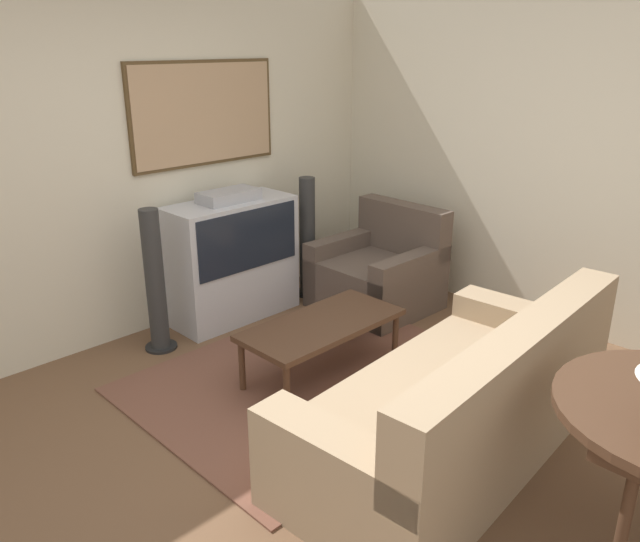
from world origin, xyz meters
name	(u,v)px	position (x,y,z in m)	size (l,w,h in m)	color
ground_plane	(310,448)	(0.00, 0.00, 0.00)	(12.00, 12.00, 0.00)	brown
wall_back	(111,166)	(0.02, 2.13, 1.36)	(12.00, 0.10, 2.70)	beige
wall_right	(551,159)	(2.63, 0.00, 1.35)	(0.06, 12.00, 2.70)	beige
area_rug	(313,377)	(0.57, 0.57, 0.01)	(2.34, 1.84, 0.01)	brown
tv	(232,258)	(0.84, 1.81, 0.52)	(1.08, 0.48, 1.10)	#B7B7BC
couch	(460,407)	(0.57, -0.62, 0.30)	(2.22, 1.12, 0.89)	#9E8466
armchair	(379,275)	(1.88, 1.08, 0.29)	(0.90, 0.94, 0.88)	brown
coffee_table	(322,327)	(0.65, 0.56, 0.37)	(1.16, 0.54, 0.41)	#472D1E
speaker_tower_left	(155,285)	(0.06, 1.72, 0.52)	(0.24, 0.24, 1.10)	black
speaker_tower_right	(307,240)	(1.62, 1.72, 0.52)	(0.24, 0.24, 1.10)	black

